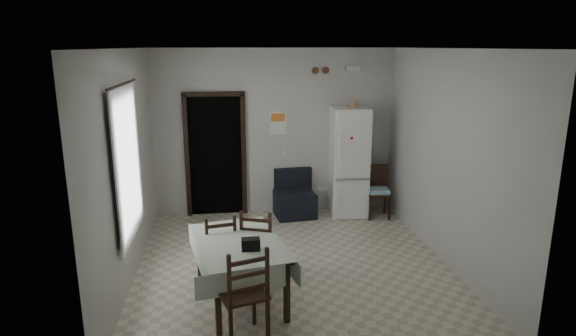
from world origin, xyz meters
The scene contains 25 objects.
ground centered at (0.00, 0.00, 0.00)m, with size 4.50×4.50×0.00m, color beige.
ceiling centered at (0.00, 0.00, 2.90)m, with size 4.20×4.50×0.02m, color white, non-canonical shape.
wall_back centered at (0.00, 2.25, 1.45)m, with size 4.20×0.02×2.90m, color beige, non-canonical shape.
wall_front centered at (0.00, -2.25, 1.45)m, with size 4.20×0.02×2.90m, color beige, non-canonical shape.
wall_left centered at (-2.10, 0.00, 1.45)m, with size 0.02×4.50×2.90m, color beige, non-canonical shape.
wall_right centered at (2.10, 0.00, 1.45)m, with size 0.02×4.50×2.90m, color beige, non-canonical shape.
doorway centered at (-1.05, 2.45, 1.06)m, with size 1.06×0.52×2.22m.
window_recess centered at (-2.15, -0.20, 1.55)m, with size 0.10×1.20×1.60m, color silver.
curtain centered at (-2.04, -0.20, 1.55)m, with size 0.02×1.45×1.85m, color white.
curtain_rod centered at (-2.03, -0.20, 2.50)m, with size 0.02×0.02×1.60m, color black.
calendar centered at (0.05, 2.24, 1.62)m, with size 0.28×0.02×0.40m, color white.
calendar_image centered at (0.05, 2.23, 1.72)m, with size 0.24×0.01×0.14m, color orange.
light_switch centered at (0.15, 2.24, 1.10)m, with size 0.08×0.02×0.12m, color beige.
vent_left centered at (0.70, 2.23, 2.52)m, with size 0.12×0.12×0.03m, color brown.
vent_right centered at (0.88, 2.23, 2.52)m, with size 0.12×0.12×0.03m, color brown.
emergency_light centered at (1.35, 2.21, 2.55)m, with size 0.25×0.07×0.09m, color white.
fridge centered at (1.26, 1.93, 0.96)m, with size 0.62×0.62×1.91m, color white, non-canonical shape.
tan_cone centered at (1.31, 1.94, 2.00)m, with size 0.21×0.21×0.17m, color tan.
navy_seat centered at (0.31, 1.93, 0.41)m, with size 0.67×0.65×0.81m, color black, non-canonical shape.
corner_chair centered at (1.75, 1.70, 0.46)m, with size 0.39×0.39×0.91m, color black, non-canonical shape.
dining_table centered at (-0.75, -0.86, 0.37)m, with size 0.95×1.44×0.75m, color #B6C8AB, non-canonical shape.
black_bag centered at (-0.62, -1.12, 0.81)m, with size 0.20×0.12×0.13m, color black.
dining_chair_far_left centered at (-0.99, -0.40, 0.47)m, with size 0.40×0.40×0.93m, color black, non-canonical shape.
dining_chair_far_right centered at (-0.47, -0.40, 0.49)m, with size 0.42×0.42×0.99m, color black, non-canonical shape.
dining_chair_near_head centered at (-0.74, -1.65, 0.53)m, with size 0.45×0.45×1.05m, color black, non-canonical shape.
Camera 1 is at (-0.85, -6.04, 2.93)m, focal length 30.00 mm.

